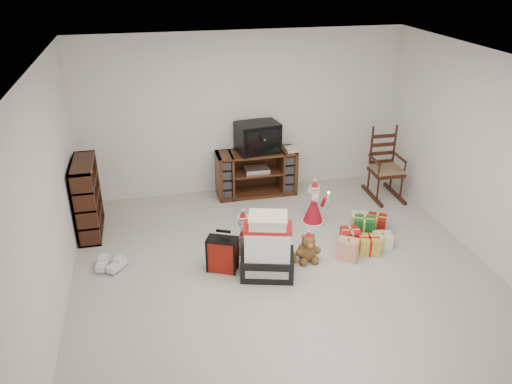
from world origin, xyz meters
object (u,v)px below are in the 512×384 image
at_px(rocking_chair, 384,172).
at_px(mrs_claus_figurine, 243,237).
at_px(bookshelf, 88,199).
at_px(teddy_bear, 307,249).
at_px(gift_pile, 268,250).
at_px(tv_stand, 256,173).
at_px(sneaker_pair, 110,266).
at_px(red_suitcase, 222,254).
at_px(crt_television, 258,137).
at_px(santa_figurine, 313,207).
at_px(gift_cluster, 363,234).

relative_size(rocking_chair, mrs_claus_figurine, 1.83).
bearing_deg(bookshelf, teddy_bear, -26.48).
bearing_deg(gift_pile, mrs_claus_figurine, 126.15).
distance_m(tv_stand, bookshelf, 2.58).
height_order(tv_stand, sneaker_pair, tv_stand).
distance_m(red_suitcase, teddy_bear, 1.07).
distance_m(rocking_chair, crt_television, 2.06).
bearing_deg(tv_stand, gift_pile, -99.22).
height_order(bookshelf, red_suitcase, bookshelf).
height_order(rocking_chair, mrs_claus_figurine, rocking_chair).
distance_m(bookshelf, crt_television, 2.64).
distance_m(rocking_chair, teddy_bear, 2.34).
xyz_separation_m(rocking_chair, santa_figurine, (-1.38, -0.65, -0.13)).
xyz_separation_m(bookshelf, gift_pile, (2.12, -1.52, -0.16)).
xyz_separation_m(tv_stand, red_suitcase, (-0.87, -2.00, -0.13)).
bearing_deg(teddy_bear, bookshelf, 153.52).
distance_m(bookshelf, rocking_chair, 4.44).
distance_m(bookshelf, santa_figurine, 3.10).
bearing_deg(crt_television, bookshelf, -173.40).
bearing_deg(tv_stand, teddy_bear, -84.26).
distance_m(gift_pile, santa_figurine, 1.41).
bearing_deg(rocking_chair, teddy_bear, -137.80).
height_order(gift_cluster, crt_television, crt_television).
bearing_deg(mrs_claus_figurine, santa_figurine, 26.41).
distance_m(sneaker_pair, gift_cluster, 3.26).
distance_m(rocking_chair, gift_cluster, 1.59).
relative_size(teddy_bear, santa_figurine, 0.55).
relative_size(tv_stand, teddy_bear, 3.34).
bearing_deg(santa_figurine, rocking_chair, 25.30).
relative_size(red_suitcase, gift_cluster, 0.50).
relative_size(red_suitcase, mrs_claus_figurine, 0.83).
bearing_deg(teddy_bear, santa_figurine, 67.11).
bearing_deg(rocking_chair, mrs_claus_figurine, -153.20).
distance_m(red_suitcase, mrs_claus_figurine, 0.44).
xyz_separation_m(teddy_bear, sneaker_pair, (-2.41, 0.34, -0.11)).
height_order(tv_stand, rocking_chair, rocking_chair).
bearing_deg(mrs_claus_figurine, gift_pile, -69.30).
relative_size(rocking_chair, sneaker_pair, 2.83).
distance_m(mrs_claus_figurine, gift_cluster, 1.61).
xyz_separation_m(santa_figurine, crt_television, (-0.54, 1.15, 0.68)).
distance_m(tv_stand, crt_television, 0.59).
height_order(tv_stand, gift_pile, gift_pile).
bearing_deg(santa_figurine, red_suitcase, -149.08).
xyz_separation_m(bookshelf, red_suitcase, (1.61, -1.32, -0.28)).
bearing_deg(sneaker_pair, gift_pile, 7.30).
bearing_deg(santa_figurine, mrs_claus_figurine, -153.59).
xyz_separation_m(rocking_chair, gift_cluster, (-0.90, -1.29, -0.27)).
bearing_deg(rocking_chair, bookshelf, -176.49).
height_order(rocking_chair, crt_television, crt_television).
bearing_deg(santa_figurine, crt_television, 115.25).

